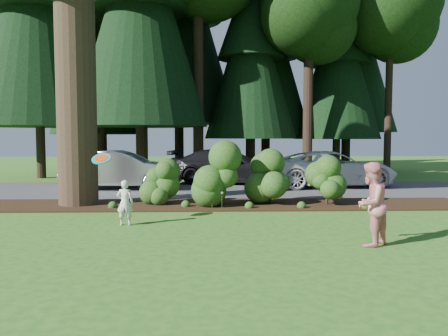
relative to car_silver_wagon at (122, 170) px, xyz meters
name	(u,v)px	position (x,y,z in m)	size (l,w,h in m)	color
ground	(224,226)	(4.06, -7.69, -0.83)	(80.00, 80.00, 0.00)	#255B1A
mulch_bed	(221,205)	(4.06, -4.44, -0.81)	(16.00, 2.50, 0.05)	black
driveway	(219,189)	(4.06, -0.19, -0.82)	(22.00, 6.00, 0.03)	#38383A
shrub_row	(245,181)	(4.83, -4.56, -0.02)	(6.53, 1.60, 1.61)	#183811
lily_cluster	(212,194)	(3.76, -5.29, -0.34)	(0.69, 0.09, 0.57)	#183811
tree_wall	(220,17)	(4.31, 8.68, 8.67)	(25.66, 12.15, 17.09)	black
car_silver_wagon	(122,170)	(0.00, 0.00, 0.00)	(1.70, 4.87, 1.60)	#B4B4B9
car_white_suv	(331,169)	(9.03, 0.61, -0.02)	(2.60, 5.64, 1.57)	silver
car_dark_suv	(229,166)	(4.57, 2.11, 0.00)	(2.25, 5.53, 1.61)	black
child	(125,203)	(1.58, -7.56, -0.26)	(0.41, 0.27, 1.13)	silver
adult	(371,204)	(6.94, -9.78, 0.02)	(0.83, 0.64, 1.70)	red
frisbee	(101,159)	(0.97, -7.38, 0.83)	(0.49, 0.42, 0.29)	teal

